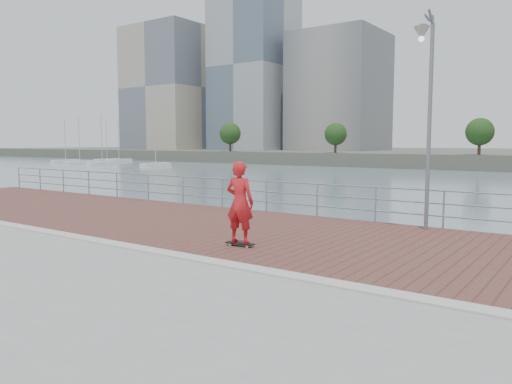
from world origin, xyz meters
The scene contains 8 objects.
water centered at (0.00, 0.00, -2.00)m, with size 400.00×400.00×0.00m, color slate.
brick_lane centered at (0.00, 3.60, 0.01)m, with size 40.00×6.80×0.02m, color brown.
curb centered at (0.00, 0.00, 0.03)m, with size 40.00×0.40×0.06m, color #B7B5AD.
guardrail centered at (0.00, 7.00, 0.69)m, with size 39.06×0.06×1.13m.
street_lamp centered at (2.74, 6.08, 4.09)m, with size 0.42×1.22×5.76m.
skateboard centered at (-0.19, 1.61, 0.08)m, with size 0.74×0.28×0.08m.
skateboarder centered at (-0.19, 1.61, 1.08)m, with size 0.71×0.47×1.95m, color red.
marina centered at (-80.66, 59.96, -1.56)m, with size 30.58×18.77×9.63m.
Camera 1 is at (6.89, -7.72, 2.49)m, focal length 35.00 mm.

